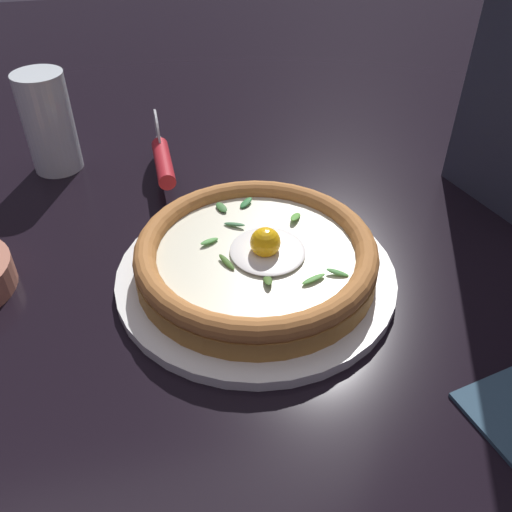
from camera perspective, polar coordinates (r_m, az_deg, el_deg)
ground_plane at (r=0.64m, az=-1.71°, el=-0.73°), size 2.40×2.40×0.03m
pizza_plate at (r=0.59m, az=-0.00°, el=-1.96°), size 0.30×0.30×0.01m
pizza at (r=0.57m, az=0.02°, el=0.06°), size 0.26×0.26×0.06m
pizza_cutter at (r=0.75m, az=-9.82°, el=10.35°), size 0.16×0.02×0.08m
drinking_glass at (r=0.82m, az=-20.71°, el=12.28°), size 0.07×0.07×0.14m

